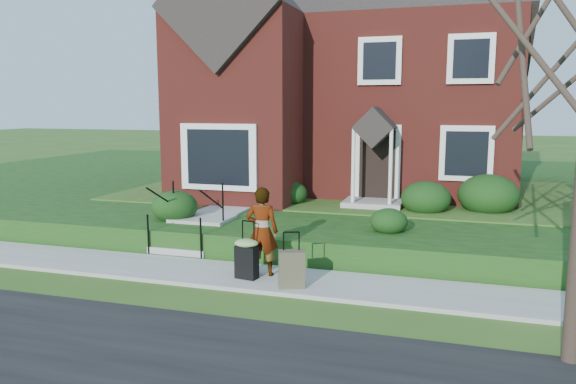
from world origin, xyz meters
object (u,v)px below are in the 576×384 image
at_px(front_steps, 195,229).
at_px(suitcase_black, 247,256).
at_px(woman, 262,231).
at_px(suitcase_olive, 292,269).

bearing_deg(front_steps, suitcase_black, -43.79).
bearing_deg(suitcase_black, woman, 65.99).
height_order(woman, suitcase_olive, woman).
relative_size(woman, suitcase_olive, 1.70).
bearing_deg(woman, front_steps, -43.17).
bearing_deg(suitcase_olive, woman, 122.46).
xyz_separation_m(front_steps, suitcase_black, (2.13, -2.04, 0.04)).
distance_m(front_steps, suitcase_black, 2.95).
xyz_separation_m(front_steps, suitcase_olive, (3.11, -2.29, -0.05)).
relative_size(front_steps, suitcase_olive, 1.96).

